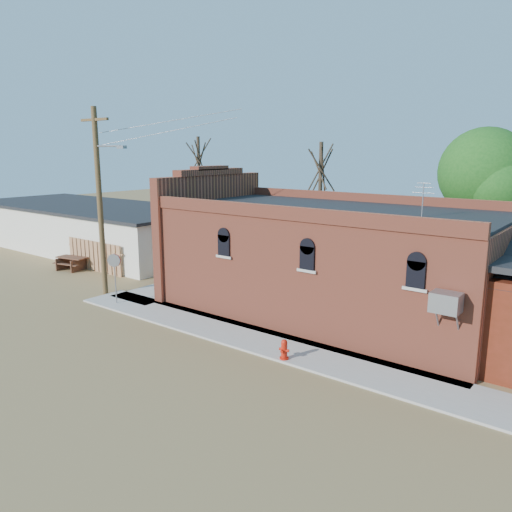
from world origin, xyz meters
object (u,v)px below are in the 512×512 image
Objects in this scene: picnic_table at (72,261)px; stop_sign at (114,265)px; brick_bar at (323,260)px; trash_barrel at (166,280)px; fire_hydrant at (284,349)px; utility_pole at (100,198)px.

stop_sign is at bearing -30.92° from picnic_table.
brick_bar is at bearing -3.53° from picnic_table.
picnic_table is at bearing -175.35° from trash_barrel.
brick_bar reaches higher than fire_hydrant.
brick_bar is 8.65m from trash_barrel.
stop_sign reaches higher than picnic_table.
fire_hydrant is 0.33× the size of picnic_table.
brick_bar is 21.74× the size of trash_barrel.
brick_bar is at bearing 11.48° from trash_barrel.
utility_pole is 5.27m from trash_barrel.
brick_bar is 16.09m from picnic_table.
trash_barrel is at bearing -168.52° from brick_bar.
fire_hydrant is at bearing -11.11° from stop_sign.
utility_pole reaches higher than stop_sign.
stop_sign is (-9.77, 0.50, 1.45)m from fire_hydrant.
brick_bar is 7.03× the size of stop_sign.
trash_barrel is at bearing 138.01° from fire_hydrant.
stop_sign is 8.36m from picnic_table.
brick_bar reaches higher than stop_sign.
utility_pole is at bearing -30.13° from picnic_table.
brick_bar reaches higher than trash_barrel.
stop_sign is at bearing -85.91° from trash_barrel.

